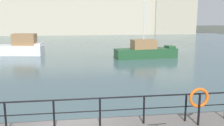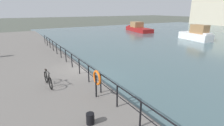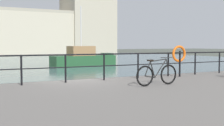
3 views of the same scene
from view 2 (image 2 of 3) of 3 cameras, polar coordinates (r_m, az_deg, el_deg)
The scene contains 7 objects.
ground_plane at distance 13.44m, azimuth -8.87°, elevation -5.16°, with size 240.00×240.00×0.00m, color #4C5147.
moored_white_yacht at distance 33.48m, azimuth 26.17°, elevation 8.50°, with size 6.00×2.84×2.67m.
moored_small_launch at distance 43.78m, azimuth 8.65°, elevation 11.36°, with size 9.39×4.37×2.24m.
quay_railing at distance 12.53m, azimuth -12.11°, elevation 0.80°, with size 24.35×0.07×1.08m.
parked_bicycle at distance 10.51m, azimuth -20.43°, elevation -5.16°, with size 1.77×0.14×0.98m.
mooring_bollard at distance 6.96m, azimuth -7.21°, elevation -17.78°, with size 0.32×0.32×0.44m, color black.
life_ring_stand at distance 8.48m, azimuth -5.05°, elevation -5.19°, with size 0.75×0.16×1.40m.
Camera 2 is at (11.65, -4.41, 5.06)m, focal length 27.61 mm.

